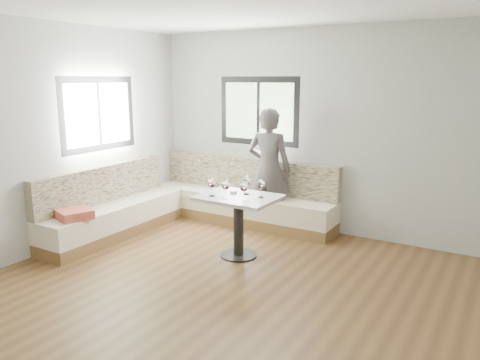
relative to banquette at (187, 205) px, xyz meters
name	(u,v)px	position (x,y,z in m)	size (l,w,h in m)	color
room	(213,155)	(1.51, -1.55, 1.08)	(5.01, 5.01, 2.81)	brown
banquette	(187,205)	(0.00, 0.00, 0.00)	(2.90, 2.80, 0.95)	brown
table	(239,211)	(1.22, -0.58, 0.23)	(0.92, 0.72, 0.75)	black
person	(269,169)	(1.03, 0.55, 0.54)	(0.63, 0.42, 1.74)	#4F484B
olive_ramekin	(233,192)	(1.09, -0.50, 0.44)	(0.09, 0.09, 0.04)	white
wine_glass_a	(212,183)	(0.95, -0.75, 0.58)	(0.10, 0.10, 0.22)	white
wine_glass_b	(226,185)	(1.15, -0.75, 0.58)	(0.10, 0.10, 0.22)	white
wine_glass_c	(244,187)	(1.37, -0.72, 0.58)	(0.10, 0.10, 0.22)	white
wine_glass_d	(247,182)	(1.26, -0.46, 0.58)	(0.10, 0.10, 0.22)	white
wine_glass_e	(261,185)	(1.48, -0.51, 0.58)	(0.10, 0.10, 0.22)	white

